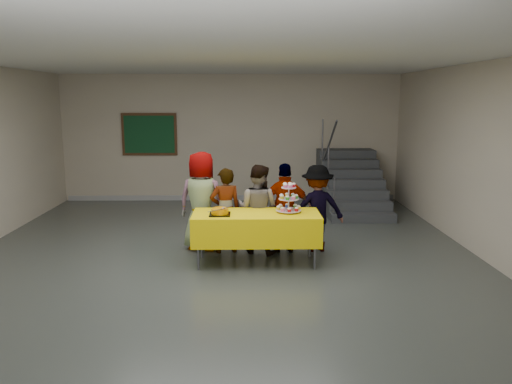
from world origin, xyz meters
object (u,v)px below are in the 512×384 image
at_px(schoolchild_a, 202,201).
at_px(staircase, 350,186).
at_px(noticeboard, 149,134).
at_px(cupcake_stand, 289,200).
at_px(schoolchild_e, 317,208).
at_px(schoolchild_d, 285,208).
at_px(schoolchild_c, 258,209).
at_px(schoolchild_b, 225,211).
at_px(bake_table, 256,227).
at_px(bear_cake, 220,211).

height_order(schoolchild_a, staircase, staircase).
bearing_deg(noticeboard, cupcake_stand, -57.80).
xyz_separation_m(schoolchild_a, schoolchild_e, (1.86, -0.10, -0.10)).
bearing_deg(schoolchild_d, schoolchild_c, 2.41).
distance_m(schoolchild_a, schoolchild_c, 0.93).
height_order(schoolchild_c, staircase, staircase).
bearing_deg(schoolchild_b, noticeboard, -78.75).
relative_size(bake_table, staircase, 0.78).
bearing_deg(schoolchild_a, schoolchild_e, -167.00).
bearing_deg(schoolchild_c, schoolchild_e, -150.99).
height_order(bake_table, schoolchild_c, schoolchild_c).
bearing_deg(schoolchild_d, schoolchild_e, -172.17).
height_order(bear_cake, schoolchild_c, schoolchild_c).
bearing_deg(bake_table, schoolchild_e, 32.48).
bearing_deg(schoolchild_d, bake_table, 49.39).
relative_size(cupcake_stand, schoolchild_c, 0.31).
bearing_deg(bake_table, schoolchild_c, 86.27).
bearing_deg(staircase, schoolchild_c, -122.74).
relative_size(schoolchild_e, staircase, 0.58).
height_order(schoolchild_c, noticeboard, noticeboard).
bearing_deg(schoolchild_a, schoolchild_c, -175.79).
distance_m(cupcake_stand, schoolchild_e, 0.80).
bearing_deg(schoolchild_c, schoolchild_a, 11.76).
xyz_separation_m(schoolchild_e, noticeboard, (-3.44, 4.08, 0.90)).
distance_m(staircase, noticeboard, 4.83).
height_order(bear_cake, noticeboard, noticeboard).
bearing_deg(cupcake_stand, schoolchild_a, 153.74).
xyz_separation_m(schoolchild_c, schoolchild_d, (0.44, 0.02, 0.01)).
relative_size(bake_table, schoolchild_a, 1.17).
bearing_deg(cupcake_stand, bake_table, -173.01).
bearing_deg(bake_table, bear_cake, -168.91).
bearing_deg(bear_cake, schoolchild_e, 25.76).
bearing_deg(staircase, bake_table, -119.37).
xyz_separation_m(cupcake_stand, schoolchild_b, (-0.96, 0.49, -0.27)).
xyz_separation_m(bake_table, schoolchild_b, (-0.48, 0.55, 0.13)).
xyz_separation_m(bear_cake, schoolchild_b, (0.05, 0.66, -0.15)).
distance_m(bake_table, bear_cake, 0.61).
bearing_deg(schoolchild_d, schoolchild_a, -7.29).
xyz_separation_m(schoolchild_c, schoolchild_e, (0.95, 0.09, -0.01)).
bearing_deg(cupcake_stand, bear_cake, -170.85).
distance_m(schoolchild_a, schoolchild_e, 1.86).
height_order(schoolchild_b, schoolchild_d, schoolchild_d).
height_order(schoolchild_d, noticeboard, noticeboard).
distance_m(schoolchild_d, staircase, 3.74).
bearing_deg(staircase, schoolchild_a, -134.08).
relative_size(cupcake_stand, bear_cake, 1.24).
bearing_deg(schoolchild_b, schoolchild_a, -38.22).
distance_m(schoolchild_b, schoolchild_e, 1.47).
height_order(schoolchild_a, schoolchild_b, schoolchild_a).
xyz_separation_m(bake_table, bear_cake, (-0.53, -0.10, 0.27)).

